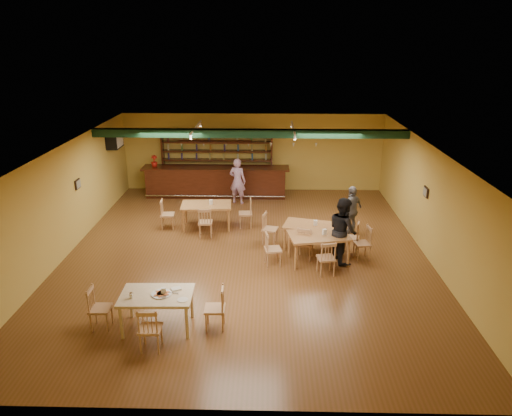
{
  "coord_description": "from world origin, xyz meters",
  "views": [
    {
      "loc": [
        0.58,
        -12.26,
        5.79
      ],
      "look_at": [
        0.25,
        0.6,
        1.15
      ],
      "focal_mm": 33.68,
      "sensor_mm": 36.0,
      "label": 1
    }
  ],
  "objects_px": {
    "dining_table_a": "(207,216)",
    "dining_table_b": "(310,236)",
    "bar_counter": "(216,182)",
    "patron_bar": "(238,181)",
    "patron_right_a": "(343,230)",
    "near_table": "(158,311)",
    "dining_table_d": "(318,248)"
  },
  "relations": [
    {
      "from": "near_table",
      "to": "patron_right_a",
      "type": "relative_size",
      "value": 0.82
    },
    {
      "from": "near_table",
      "to": "dining_table_d",
      "type": "bearing_deg",
      "value": 39.99
    },
    {
      "from": "bar_counter",
      "to": "patron_bar",
      "type": "height_order",
      "value": "patron_bar"
    },
    {
      "from": "dining_table_b",
      "to": "patron_bar",
      "type": "bearing_deg",
      "value": 135.5
    },
    {
      "from": "bar_counter",
      "to": "patron_right_a",
      "type": "relative_size",
      "value": 3.07
    },
    {
      "from": "dining_table_a",
      "to": "dining_table_d",
      "type": "relative_size",
      "value": 0.99
    },
    {
      "from": "dining_table_d",
      "to": "near_table",
      "type": "distance_m",
      "value": 4.85
    },
    {
      "from": "near_table",
      "to": "bar_counter",
      "type": "bearing_deg",
      "value": 86.57
    },
    {
      "from": "bar_counter",
      "to": "dining_table_a",
      "type": "height_order",
      "value": "bar_counter"
    },
    {
      "from": "dining_table_d",
      "to": "near_table",
      "type": "xyz_separation_m",
      "value": [
        -3.64,
        -3.21,
        0.0
      ]
    },
    {
      "from": "bar_counter",
      "to": "dining_table_d",
      "type": "bearing_deg",
      "value": -59.29
    },
    {
      "from": "dining_table_a",
      "to": "dining_table_b",
      "type": "xyz_separation_m",
      "value": [
        3.14,
        -1.51,
        -0.03
      ]
    },
    {
      "from": "dining_table_b",
      "to": "near_table",
      "type": "relative_size",
      "value": 0.98
    },
    {
      "from": "patron_right_a",
      "to": "dining_table_a",
      "type": "bearing_deg",
      "value": 41.64
    },
    {
      "from": "near_table",
      "to": "patron_bar",
      "type": "distance_m",
      "value": 8.1
    },
    {
      "from": "bar_counter",
      "to": "patron_right_a",
      "type": "height_order",
      "value": "patron_right_a"
    },
    {
      "from": "bar_counter",
      "to": "patron_bar",
      "type": "bearing_deg",
      "value": -43.45
    },
    {
      "from": "dining_table_d",
      "to": "patron_bar",
      "type": "distance_m",
      "value": 5.4
    },
    {
      "from": "dining_table_b",
      "to": "patron_bar",
      "type": "height_order",
      "value": "patron_bar"
    },
    {
      "from": "dining_table_b",
      "to": "patron_right_a",
      "type": "xyz_separation_m",
      "value": [
        0.8,
        -0.8,
        0.54
      ]
    },
    {
      "from": "dining_table_b",
      "to": "dining_table_a",
      "type": "bearing_deg",
      "value": 169.29
    },
    {
      "from": "dining_table_a",
      "to": "dining_table_d",
      "type": "xyz_separation_m",
      "value": [
        3.3,
        -2.39,
        0.0
      ]
    },
    {
      "from": "dining_table_a",
      "to": "dining_table_b",
      "type": "height_order",
      "value": "dining_table_a"
    },
    {
      "from": "dining_table_a",
      "to": "patron_bar",
      "type": "xyz_separation_m",
      "value": [
        0.84,
        2.39,
        0.45
      ]
    },
    {
      "from": "bar_counter",
      "to": "patron_right_a",
      "type": "xyz_separation_m",
      "value": [
        3.97,
        -5.53,
        0.33
      ]
    },
    {
      "from": "dining_table_d",
      "to": "patron_right_a",
      "type": "bearing_deg",
      "value": -2.78
    },
    {
      "from": "dining_table_b",
      "to": "dining_table_d",
      "type": "bearing_deg",
      "value": -64.79
    },
    {
      "from": "dining_table_b",
      "to": "patron_bar",
      "type": "distance_m",
      "value": 4.56
    },
    {
      "from": "bar_counter",
      "to": "near_table",
      "type": "bearing_deg",
      "value": -91.97
    },
    {
      "from": "dining_table_b",
      "to": "patron_right_a",
      "type": "height_order",
      "value": "patron_right_a"
    },
    {
      "from": "patron_bar",
      "to": "patron_right_a",
      "type": "height_order",
      "value": "patron_right_a"
    },
    {
      "from": "patron_bar",
      "to": "dining_table_b",
      "type": "bearing_deg",
      "value": 137.79
    }
  ]
}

